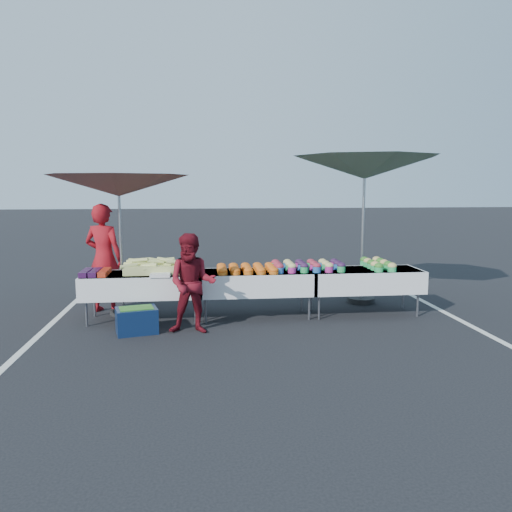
{
  "coord_description": "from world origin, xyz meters",
  "views": [
    {
      "loc": [
        -0.87,
        -7.89,
        2.12
      ],
      "look_at": [
        0.0,
        0.0,
        1.0
      ],
      "focal_mm": 35.0,
      "sensor_mm": 36.0,
      "label": 1
    }
  ],
  "objects": [
    {
      "name": "ground",
      "position": [
        0.0,
        0.0,
        0.0
      ],
      "size": [
        80.0,
        80.0,
        0.0
      ],
      "primitive_type": "plane",
      "color": "black"
    },
    {
      "name": "stripe_left",
      "position": [
        -3.2,
        0.0,
        0.0
      ],
      "size": [
        0.1,
        5.0,
        0.0
      ],
      "primitive_type": "cube",
      "color": "silver",
      "rests_on": "ground"
    },
    {
      "name": "stripe_right",
      "position": [
        3.2,
        0.0,
        0.0
      ],
      "size": [
        0.1,
        5.0,
        0.0
      ],
      "primitive_type": "cube",
      "color": "silver",
      "rests_on": "ground"
    },
    {
      "name": "table_left",
      "position": [
        -1.8,
        0.0,
        0.58
      ],
      "size": [
        1.86,
        0.81,
        0.75
      ],
      "color": "white",
      "rests_on": "ground"
    },
    {
      "name": "table_center",
      "position": [
        0.0,
        0.0,
        0.58
      ],
      "size": [
        1.86,
        0.81,
        0.75
      ],
      "color": "white",
      "rests_on": "ground"
    },
    {
      "name": "table_right",
      "position": [
        1.8,
        0.0,
        0.58
      ],
      "size": [
        1.86,
        0.81,
        0.75
      ],
      "color": "white",
      "rests_on": "ground"
    },
    {
      "name": "berry_punnets",
      "position": [
        -2.51,
        -0.06,
        0.79
      ],
      "size": [
        0.4,
        0.54,
        0.08
      ],
      "color": "black",
      "rests_on": "table_left"
    },
    {
      "name": "corn_pile",
      "position": [
        -1.55,
        0.05,
        0.84
      ],
      "size": [
        1.16,
        0.57,
        0.26
      ],
      "color": "tan",
      "rests_on": "table_left"
    },
    {
      "name": "plastic_bags",
      "position": [
        -1.5,
        -0.3,
        0.78
      ],
      "size": [
        0.3,
        0.25,
        0.05
      ],
      "primitive_type": "cube",
      "color": "white",
      "rests_on": "table_left"
    },
    {
      "name": "carrot_bowls",
      "position": [
        -0.15,
        -0.01,
        0.8
      ],
      "size": [
        0.95,
        0.69,
        0.11
      ],
      "color": "#CF6217",
      "rests_on": "table_center"
    },
    {
      "name": "potato_cups",
      "position": [
        0.85,
        0.0,
        0.83
      ],
      "size": [
        1.14,
        0.58,
        0.16
      ],
      "color": "#245DAA",
      "rests_on": "table_right"
    },
    {
      "name": "bean_baskets",
      "position": [
        2.06,
        0.08,
        0.82
      ],
      "size": [
        0.36,
        0.86,
        0.15
      ],
      "color": "green",
      "rests_on": "table_right"
    },
    {
      "name": "vendor",
      "position": [
        -2.5,
        0.6,
        0.92
      ],
      "size": [
        0.78,
        0.65,
        1.83
      ],
      "primitive_type": "imported",
      "rotation": [
        0.0,
        0.0,
        2.77
      ],
      "color": "maroon",
      "rests_on": "ground"
    },
    {
      "name": "customer",
      "position": [
        -1.01,
        -0.8,
        0.72
      ],
      "size": [
        0.76,
        0.63,
        1.45
      ],
      "primitive_type": "imported",
      "rotation": [
        0.0,
        0.0,
        -0.12
      ],
      "color": "maroon",
      "rests_on": "ground"
    },
    {
      "name": "umbrella_left",
      "position": [
        -2.18,
        0.4,
        2.11
      ],
      "size": [
        2.43,
        2.43,
        2.32
      ],
      "rotation": [
        0.0,
        0.0,
        0.07
      ],
      "color": "black",
      "rests_on": "ground"
    },
    {
      "name": "umbrella_right",
      "position": [
        2.03,
        0.8,
        2.42
      ],
      "size": [
        2.73,
        2.73,
        2.67
      ],
      "rotation": [
        0.0,
        0.0,
        0.05
      ],
      "color": "black",
      "rests_on": "ground"
    },
    {
      "name": "storage_bin",
      "position": [
        -1.82,
        -0.71,
        0.19
      ],
      "size": [
        0.66,
        0.54,
        0.38
      ],
      "rotation": [
        0.0,
        0.0,
        0.24
      ],
      "color": "#0C1C3E",
      "rests_on": "ground"
    }
  ]
}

